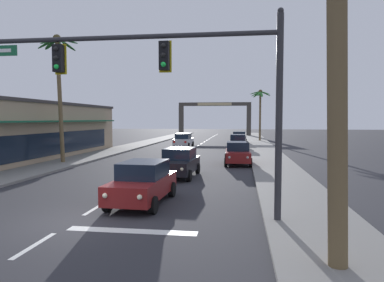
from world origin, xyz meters
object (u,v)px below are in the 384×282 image
object	(u,v)px
sedan_parked_mid_kerb	(238,153)
town_gateway_arch	(215,114)
palm_left_second	(59,72)
storefront_strip_left	(13,131)
sedan_third_in_queue	(179,162)
traffic_signal_mast	(167,73)
sedan_parked_far_kerb	(238,142)
sedan_parked_nearest_kerb	(239,138)
sedan_oncoming_far	(183,140)
palm_right_farthest	(260,102)
sedan_lead_at_stop_bar	(143,182)

from	to	relation	value
sedan_parked_mid_kerb	town_gateway_arch	distance (m)	46.07
palm_left_second	storefront_strip_left	world-z (taller)	palm_left_second
storefront_strip_left	sedan_third_in_queue	bearing A→B (deg)	-23.18
traffic_signal_mast	sedan_parked_mid_kerb	world-z (taller)	traffic_signal_mast
sedan_parked_far_kerb	town_gateway_arch	xyz separation A→B (m)	(-5.08, 32.68, 3.54)
sedan_parked_mid_kerb	sedan_parked_nearest_kerb	bearing A→B (deg)	90.02
traffic_signal_mast	sedan_third_in_queue	distance (m)	9.74
sedan_oncoming_far	sedan_parked_far_kerb	size ratio (longest dim) A/B	1.01
traffic_signal_mast	storefront_strip_left	distance (m)	22.32
sedan_parked_nearest_kerb	palm_left_second	size ratio (longest dim) A/B	0.46
palm_right_farthest	town_gateway_arch	xyz separation A→B (m)	(-8.23, 17.45, -1.54)
storefront_strip_left	town_gateway_arch	distance (m)	47.28
palm_left_second	sedan_lead_at_stop_bar	bearing A→B (deg)	-49.76
sedan_oncoming_far	sedan_parked_mid_kerb	distance (m)	16.75
sedan_lead_at_stop_bar	sedan_oncoming_far	bearing A→B (deg)	96.08
sedan_oncoming_far	storefront_strip_left	size ratio (longest dim) A/B	0.17
sedan_lead_at_stop_bar	sedan_third_in_queue	xyz separation A→B (m)	(0.30, 6.70, 0.00)
traffic_signal_mast	sedan_parked_far_kerb	world-z (taller)	traffic_signal_mast
sedan_lead_at_stop_bar	sedan_parked_mid_kerb	xyz separation A→B (m)	(3.62, 12.86, 0.00)
sedan_parked_far_kerb	storefront_strip_left	bearing A→B (deg)	-145.12
sedan_parked_mid_kerb	town_gateway_arch	world-z (taller)	town_gateway_arch
sedan_lead_at_stop_bar	sedan_parked_mid_kerb	size ratio (longest dim) A/B	1.00
sedan_parked_far_kerb	town_gateway_arch	bearing A→B (deg)	98.83
sedan_lead_at_stop_bar	palm_right_farthest	size ratio (longest dim) A/B	0.57
sedan_oncoming_far	sedan_parked_far_kerb	distance (m)	6.96
sedan_lead_at_stop_bar	town_gateway_arch	world-z (taller)	town_gateway_arch
palm_left_second	sedan_parked_mid_kerb	bearing A→B (deg)	6.01
sedan_lead_at_stop_bar	sedan_parked_far_kerb	xyz separation A→B (m)	(3.51, 25.82, 0.00)
sedan_parked_far_kerb	town_gateway_arch	world-z (taller)	town_gateway_arch
palm_right_farthest	town_gateway_arch	bearing A→B (deg)	115.25
town_gateway_arch	sedan_parked_nearest_kerb	bearing A→B (deg)	-77.62
sedan_parked_nearest_kerb	sedan_parked_mid_kerb	size ratio (longest dim) A/B	1.00
sedan_parked_far_kerb	sedan_oncoming_far	bearing A→B (deg)	159.61
traffic_signal_mast	sedan_parked_nearest_kerb	world-z (taller)	traffic_signal_mast
traffic_signal_mast	storefront_strip_left	xyz separation A→B (m)	(-16.14, 15.22, -2.47)
palm_left_second	sedan_third_in_queue	bearing A→B (deg)	-25.46
sedan_lead_at_stop_bar	storefront_strip_left	distance (m)	19.77
sedan_parked_far_kerb	traffic_signal_mast	bearing A→B (deg)	-94.24
sedan_parked_nearest_kerb	storefront_strip_left	bearing A→B (deg)	-130.04
sedan_oncoming_far	storefront_strip_left	bearing A→B (deg)	-127.72
sedan_lead_at_stop_bar	sedan_parked_far_kerb	size ratio (longest dim) A/B	1.01
palm_right_farthest	storefront_strip_left	size ratio (longest dim) A/B	0.30
sedan_oncoming_far	sedan_parked_mid_kerb	world-z (taller)	same
sedan_lead_at_stop_bar	storefront_strip_left	bearing A→B (deg)	138.24
sedan_third_in_queue	town_gateway_arch	world-z (taller)	town_gateway_arch
sedan_parked_far_kerb	storefront_strip_left	size ratio (longest dim) A/B	0.17
sedan_oncoming_far	sedan_parked_nearest_kerb	world-z (taller)	same
sedan_oncoming_far	town_gateway_arch	size ratio (longest dim) A/B	0.31
sedan_parked_nearest_kerb	palm_right_farthest	bearing A→B (deg)	63.52
sedan_third_in_queue	palm_right_farthest	xyz separation A→B (m)	(6.37, 34.34, 5.08)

